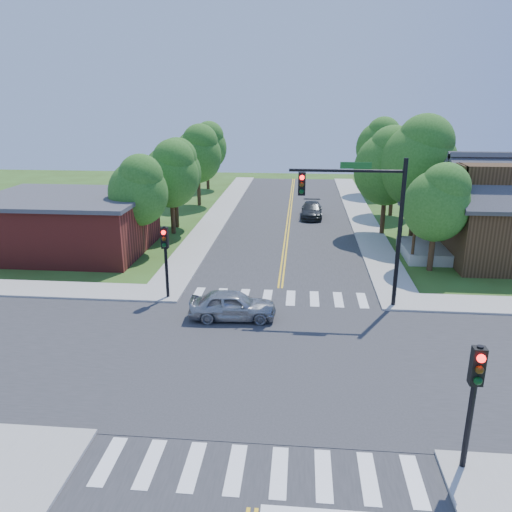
# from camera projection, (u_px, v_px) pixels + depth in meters

# --- Properties ---
(ground) EXTENTS (100.00, 100.00, 0.00)m
(ground) POSITION_uv_depth(u_px,v_px,m) (271.00, 359.00, 19.52)
(ground) COLOR #334C17
(ground) RESTS_ON ground
(road_ns) EXTENTS (10.00, 90.00, 0.04)m
(road_ns) POSITION_uv_depth(u_px,v_px,m) (271.00, 358.00, 19.51)
(road_ns) COLOR #2D2D30
(road_ns) RESTS_ON ground
(road_ew) EXTENTS (90.00, 10.00, 0.04)m
(road_ew) POSITION_uv_depth(u_px,v_px,m) (271.00, 358.00, 19.51)
(road_ew) COLOR #2D2D30
(road_ew) RESTS_ON ground
(intersection_patch) EXTENTS (10.20, 10.20, 0.06)m
(intersection_patch) POSITION_uv_depth(u_px,v_px,m) (271.00, 359.00, 19.52)
(intersection_patch) COLOR #2D2D30
(intersection_patch) RESTS_ON ground
(sidewalk_nw) EXTENTS (40.00, 40.00, 0.14)m
(sidewalk_nw) POSITION_uv_depth(u_px,v_px,m) (66.00, 238.00, 35.88)
(sidewalk_nw) COLOR #9E9B93
(sidewalk_nw) RESTS_ON ground
(crosswalk_north) EXTENTS (8.85, 2.00, 0.01)m
(crosswalk_north) POSITION_uv_depth(u_px,v_px,m) (279.00, 297.00, 25.39)
(crosswalk_north) COLOR white
(crosswalk_north) RESTS_ON ground
(crosswalk_south) EXTENTS (8.85, 2.00, 0.01)m
(crosswalk_south) POSITION_uv_depth(u_px,v_px,m) (257.00, 471.00, 13.62)
(crosswalk_south) COLOR white
(crosswalk_south) RESTS_ON ground
(centerline) EXTENTS (0.30, 90.00, 0.01)m
(centerline) POSITION_uv_depth(u_px,v_px,m) (271.00, 358.00, 19.50)
(centerline) COLOR yellow
(centerline) RESTS_ON ground
(signal_mast_ne) EXTENTS (5.30, 0.42, 7.20)m
(signal_mast_ne) POSITION_uv_depth(u_px,v_px,m) (364.00, 209.00, 23.00)
(signal_mast_ne) COLOR black
(signal_mast_ne) RESTS_ON ground
(signal_pole_se) EXTENTS (0.34, 0.42, 3.80)m
(signal_pole_se) POSITION_uv_depth(u_px,v_px,m) (475.00, 386.00, 12.89)
(signal_pole_se) COLOR black
(signal_pole_se) RESTS_ON ground
(signal_pole_nw) EXTENTS (0.34, 0.42, 3.80)m
(signal_pole_nw) POSITION_uv_depth(u_px,v_px,m) (165.00, 249.00, 24.49)
(signal_pole_nw) COLOR black
(signal_pole_nw) RESTS_ON ground
(building_nw) EXTENTS (10.40, 8.40, 3.73)m
(building_nw) POSITION_uv_depth(u_px,v_px,m) (68.00, 223.00, 32.70)
(building_nw) COLOR maroon
(building_nw) RESTS_ON ground
(tree_e_a) EXTENTS (3.75, 3.56, 6.37)m
(tree_e_a) POSITION_uv_depth(u_px,v_px,m) (439.00, 201.00, 28.20)
(tree_e_a) COLOR #382314
(tree_e_a) RESTS_ON ground
(tree_e_b) EXTENTS (5.18, 4.92, 8.80)m
(tree_e_b) POSITION_uv_depth(u_px,v_px,m) (420.00, 159.00, 33.63)
(tree_e_b) COLOR #382314
(tree_e_b) RESTS_ON ground
(tree_e_c) EXTENTS (4.37, 4.15, 7.43)m
(tree_e_c) POSITION_uv_depth(u_px,v_px,m) (396.00, 159.00, 41.66)
(tree_e_c) COLOR #382314
(tree_e_c) RESTS_ON ground
(tree_e_d) EXTENTS (4.68, 4.45, 7.96)m
(tree_e_d) POSITION_uv_depth(u_px,v_px,m) (380.00, 144.00, 50.66)
(tree_e_d) COLOR #382314
(tree_e_d) RESTS_ON ground
(tree_w_a) EXTENTS (3.80, 3.61, 6.46)m
(tree_w_a) POSITION_uv_depth(u_px,v_px,m) (139.00, 189.00, 31.58)
(tree_w_a) COLOR #382314
(tree_w_a) RESTS_ON ground
(tree_w_b) EXTENTS (4.09, 3.88, 6.95)m
(tree_w_b) POSITION_uv_depth(u_px,v_px,m) (175.00, 169.00, 37.90)
(tree_w_b) COLOR #382314
(tree_w_b) RESTS_ON ground
(tree_w_c) EXTENTS (4.43, 4.21, 7.53)m
(tree_w_c) POSITION_uv_depth(u_px,v_px,m) (198.00, 152.00, 45.73)
(tree_w_c) COLOR #382314
(tree_w_c) RESTS_ON ground
(tree_w_d) EXTENTS (4.33, 4.12, 7.36)m
(tree_w_d) POSITION_uv_depth(u_px,v_px,m) (208.00, 145.00, 54.12)
(tree_w_d) COLOR #382314
(tree_w_d) RESTS_ON ground
(tree_house) EXTENTS (4.68, 4.45, 7.96)m
(tree_house) POSITION_uv_depth(u_px,v_px,m) (388.00, 164.00, 35.49)
(tree_house) COLOR #382314
(tree_house) RESTS_ON ground
(tree_bldg) EXTENTS (4.11, 3.91, 6.99)m
(tree_bldg) POSITION_uv_depth(u_px,v_px,m) (171.00, 172.00, 36.12)
(tree_bldg) COLOR #382314
(tree_bldg) RESTS_ON ground
(car_silver) EXTENTS (2.08, 4.17, 1.36)m
(car_silver) POSITION_uv_depth(u_px,v_px,m) (233.00, 306.00, 22.81)
(car_silver) COLOR #9EA0A4
(car_silver) RESTS_ON ground
(car_dgrey) EXTENTS (1.91, 4.36, 1.25)m
(car_dgrey) POSITION_uv_depth(u_px,v_px,m) (312.00, 210.00, 42.17)
(car_dgrey) COLOR #272A2B
(car_dgrey) RESTS_ON ground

